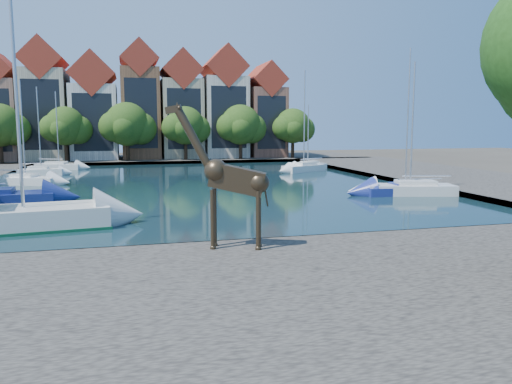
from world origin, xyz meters
The scene contains 26 objects.
ground centered at (0.00, 0.00, 0.00)m, with size 160.00×160.00×0.00m, color #38332B.
water_basin centered at (0.00, 24.00, 0.04)m, with size 38.00×50.00×0.08m, color black.
near_quay centered at (0.00, -7.00, 0.25)m, with size 50.00×14.00×0.50m, color #504C45.
far_quay centered at (0.00, 56.00, 0.25)m, with size 60.00×16.00×0.50m, color #504C45.
right_quay centered at (25.00, 24.00, 0.25)m, with size 14.00×52.00×0.50m, color #504C45.
townhouse_west_end centered at (-23.00, 55.99, 7.36)m, with size 5.44×9.18×14.93m.
townhouse_west_mid centered at (-17.00, 55.99, 8.23)m, with size 5.94×9.18×16.79m.
townhouse_west_inner centered at (-10.50, 55.99, 7.35)m, with size 6.43×9.18×15.15m.
townhouse_center centered at (-4.00, 55.99, 8.36)m, with size 5.44×9.18×16.93m.
townhouse_east_inner centered at (2.00, 55.99, 7.73)m, with size 5.94×9.18×15.79m.
townhouse_east_mid centered at (8.50, 55.99, 8.10)m, with size 6.43×9.18×16.65m.
townhouse_east_end centered at (15.00, 55.99, 7.11)m, with size 5.44×9.18×14.43m.
far_tree_far_west centered at (-21.90, 50.49, 5.18)m, with size 7.28×5.60×7.68m.
far_tree_west centered at (-13.91, 50.49, 5.08)m, with size 6.76×5.20×7.36m.
far_tree_mid_west centered at (-5.89, 50.49, 5.29)m, with size 7.80×6.00×8.00m.
far_tree_mid_east centered at (2.10, 50.49, 5.13)m, with size 7.02×5.40×7.52m.
far_tree_east centered at (10.11, 50.49, 5.24)m, with size 7.54×5.80×7.84m.
far_tree_far_east centered at (18.09, 50.49, 5.08)m, with size 6.76×5.20×7.36m.
giraffe_statue centered at (-2.08, -1.40, 3.31)m, with size 3.92×1.64×5.73m.
sailboat_left_c centered at (-15.00, 27.73, 0.61)m, with size 6.20×4.03×9.24m.
sailboat_left_d centered at (-15.00, 36.25, 0.64)m, with size 4.66×1.97×9.29m.
sailboat_left_e centered at (-14.09, 43.40, 0.60)m, with size 5.65×3.36×9.27m.
sailboat_right_a centered at (15.00, 13.18, 0.68)m, with size 7.03×3.88×10.03m.
sailboat_right_b centered at (14.79, 13.53, 0.56)m, with size 6.77×2.66×11.07m.
sailboat_right_c centered at (13.52, 33.13, 0.70)m, with size 5.60×3.93×11.38m.
sailboat_right_d centered at (15.00, 35.82, 0.63)m, with size 4.91×2.84×7.69m.
Camera 1 is at (-5.95, -20.76, 5.45)m, focal length 35.00 mm.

